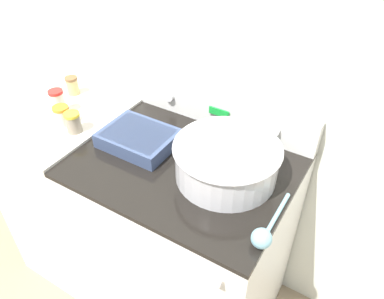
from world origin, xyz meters
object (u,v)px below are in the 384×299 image
spice_jar_yellow_cap (73,122)px  spice_jar_brown_cap (73,86)px  mixing_bowl (227,160)px  spice_jar_orange_cap (62,115)px  ladle (264,235)px  casserole_dish (139,138)px  spice_jar_red_cap (58,102)px

spice_jar_yellow_cap → spice_jar_brown_cap: bearing=135.9°
mixing_bowl → spice_jar_brown_cap: 0.88m
spice_jar_yellow_cap → spice_jar_orange_cap: (-0.08, 0.01, -0.00)m
spice_jar_orange_cap → spice_jar_brown_cap: bearing=125.8°
ladle → spice_jar_brown_cap: bearing=163.5°
mixing_bowl → spice_jar_orange_cap: (-0.72, -0.08, -0.02)m
ladle → casserole_dish: bearing=163.0°
spice_jar_yellow_cap → spice_jar_orange_cap: size_ratio=1.03×
spice_jar_yellow_cap → spice_jar_brown_cap: size_ratio=1.01×
mixing_bowl → spice_jar_orange_cap: bearing=-174.0°
ladle → spice_jar_yellow_cap: (-0.87, 0.11, 0.03)m
spice_jar_yellow_cap → spice_jar_orange_cap: 0.08m
ladle → mixing_bowl: bearing=139.0°
spice_jar_red_cap → spice_jar_brown_cap: bearing=114.4°
spice_jar_red_cap → ladle: bearing=-9.6°
casserole_dish → spice_jar_red_cap: spice_jar_red_cap is taller
spice_jar_orange_cap → spice_jar_yellow_cap: bearing=-9.8°
mixing_bowl → spice_jar_orange_cap: 0.73m
casserole_dish → spice_jar_yellow_cap: (-0.27, -0.08, 0.02)m
casserole_dish → spice_jar_brown_cap: 0.52m
spice_jar_orange_cap → spice_jar_brown_cap: size_ratio=0.98×
spice_jar_yellow_cap → spice_jar_orange_cap: bearing=170.2°
mixing_bowl → spice_jar_red_cap: bearing=-178.4°
casserole_dish → spice_jar_brown_cap: size_ratio=3.31×
ladle → spice_jar_yellow_cap: 0.88m
ladle → spice_jar_brown_cap: (-1.10, 0.33, 0.03)m
casserole_dish → spice_jar_yellow_cap: spice_jar_yellow_cap is taller
mixing_bowl → spice_jar_brown_cap: mixing_bowl is taller
spice_jar_brown_cap → spice_jar_orange_cap: bearing=-54.2°
spice_jar_orange_cap → spice_jar_red_cap: 0.10m
mixing_bowl → casserole_dish: 0.38m
spice_jar_brown_cap → spice_jar_yellow_cap: bearing=-44.1°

